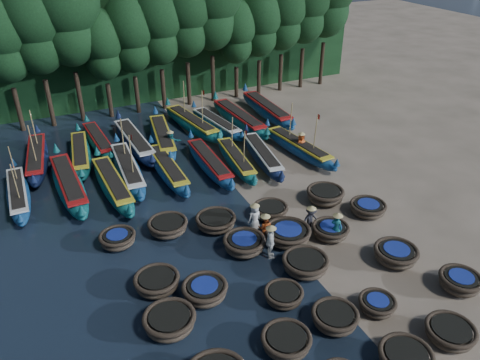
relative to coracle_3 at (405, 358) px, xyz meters
name	(u,v)px	position (x,y,z in m)	size (l,w,h in m)	color
ground	(273,230)	(-0.31, 9.76, -0.43)	(120.00, 120.00, 0.00)	gray
foliage_wall	(148,42)	(-0.31, 33.26, 4.57)	(40.00, 3.00, 10.00)	black
coracle_3	(405,358)	(0.00, 0.00, 0.00)	(2.45, 2.45, 0.75)	brown
coracle_4	(450,332)	(2.49, 0.23, -0.04)	(2.01, 2.01, 0.68)	brown
coracle_6	(286,341)	(-3.61, 2.57, -0.02)	(2.01, 2.01, 0.71)	brown
coracle_7	(335,318)	(-1.22, 2.77, -0.01)	(1.97, 1.97, 0.73)	brown
coracle_8	(377,304)	(0.88, 2.68, -0.05)	(1.63, 1.63, 0.64)	brown
coracle_9	(460,281)	(5.11, 2.18, 0.02)	(2.25, 2.25, 0.77)	brown
coracle_10	(170,321)	(-7.41, 5.39, 0.03)	(2.46, 2.46, 0.81)	brown
coracle_11	(205,291)	(-5.47, 6.44, 0.04)	(2.41, 2.41, 0.81)	brown
coracle_12	(284,295)	(-2.43, 4.83, -0.07)	(2.04, 2.04, 0.63)	brown
coracle_13	(305,264)	(-0.53, 6.14, 0.03)	(2.69, 2.69, 0.80)	brown
coracle_14	(396,254)	(3.82, 4.91, 0.03)	(2.46, 2.46, 0.79)	brown
coracle_15	(157,282)	(-7.21, 7.88, 0.01)	(2.54, 2.54, 0.76)	brown
coracle_16	(244,244)	(-2.48, 8.72, 0.05)	(2.16, 2.16, 0.82)	brown
coracle_17	(288,234)	(-0.11, 8.54, 0.04)	(2.88, 2.88, 0.81)	brown
coracle_18	(330,230)	(2.12, 7.93, -0.02)	(2.39, 2.39, 0.71)	brown
coracle_19	(368,208)	(5.29, 8.87, -0.03)	(2.36, 2.36, 0.69)	brown
coracle_20	(118,239)	(-8.12, 11.87, -0.01)	(1.98, 1.98, 0.72)	brown
coracle_21	(168,226)	(-5.47, 11.85, 0.00)	(2.19, 2.19, 0.75)	brown
coracle_22	(216,221)	(-3.01, 11.20, 0.00)	(2.37, 2.37, 0.75)	brown
coracle_23	(270,211)	(0.12, 10.84, 0.02)	(2.05, 2.05, 0.78)	brown
coracle_24	(325,195)	(3.81, 10.94, 0.05)	(2.43, 2.43, 0.83)	brown
long_boat_0	(18,194)	(-12.50, 18.61, 0.07)	(1.37, 7.36, 3.12)	navy
long_boat_1	(69,184)	(-9.65, 18.42, 0.17)	(1.97, 8.88, 1.56)	#105C5E
long_boat_2	(113,184)	(-7.23, 17.32, 0.13)	(1.81, 8.24, 1.45)	#105C5E
long_boat_3	(128,169)	(-5.96, 18.83, 0.14)	(1.82, 8.43, 3.58)	navy
long_boat_4	(168,168)	(-3.61, 17.89, 0.11)	(1.41, 7.98, 1.40)	navy
long_boat_5	(209,162)	(-0.85, 17.54, 0.11)	(1.50, 7.97, 1.40)	navy
long_boat_6	(236,159)	(0.95, 17.25, 0.07)	(2.00, 7.33, 3.13)	#105C5E
long_boat_7	(262,155)	(2.81, 17.04, 0.09)	(2.45, 7.69, 1.37)	#10153D
long_boat_8	(299,147)	(5.67, 17.02, 0.12)	(2.38, 8.11, 3.47)	navy
long_boat_9	(37,158)	(-11.13, 22.99, 0.13)	(2.24, 8.27, 3.53)	#10153D
long_boat_10	(80,154)	(-8.38, 22.45, 0.10)	(2.20, 7.79, 1.38)	#105C5E
long_boat_11	(98,141)	(-6.86, 24.18, 0.07)	(1.79, 7.48, 1.32)	#105C5E
long_boat_12	(134,141)	(-4.57, 22.78, 0.16)	(1.94, 8.83, 1.55)	#10153D
long_boat_13	(163,137)	(-2.50, 22.66, 0.15)	(2.82, 8.58, 1.53)	navy
long_boat_14	(192,123)	(0.32, 24.23, 0.15)	(2.86, 8.48, 3.65)	#105C5E
long_boat_15	(216,124)	(2.09, 23.48, 0.08)	(2.46, 7.56, 1.35)	navy
long_boat_16	(239,118)	(4.07, 23.54, 0.18)	(2.13, 9.08, 1.60)	#105C5E
long_boat_17	(267,110)	(6.97, 24.28, 0.19)	(1.75, 9.22, 1.62)	navy
fisherman_0	(255,216)	(-1.19, 10.17, 0.43)	(0.85, 0.63, 1.78)	silver
fisherman_1	(337,226)	(2.15, 7.52, 0.50)	(0.64, 0.71, 1.84)	#19626B
fisherman_2	(265,227)	(-1.12, 9.11, 0.40)	(0.95, 0.89, 1.75)	#AE4217
fisherman_3	(311,219)	(1.41, 8.78, 0.38)	(1.05, 0.69, 1.72)	black
fisherman_4	(271,242)	(-1.53, 7.76, 0.53)	(0.83, 1.15, 2.01)	silver
fisherman_5	(171,141)	(-2.32, 21.21, 0.39)	(1.47, 1.14, 1.75)	#19626B
fisherman_6	(301,144)	(5.71, 16.83, 0.47)	(0.96, 0.81, 1.88)	#AE4217
tree_2	(0,35)	(-11.71, 29.76, 6.89)	(4.51, 4.51, 10.63)	black
tree_3	(33,23)	(-9.41, 29.76, 7.57)	(4.92, 4.92, 11.60)	black
tree_4	(64,10)	(-7.11, 29.76, 8.24)	(5.34, 5.34, 12.58)	black
tree_5	(102,45)	(-4.81, 29.76, 5.54)	(3.68, 3.68, 8.68)	black
tree_6	(130,33)	(-2.51, 29.76, 6.22)	(4.09, 4.09, 9.65)	black
tree_7	(158,22)	(-0.21, 29.76, 6.89)	(4.51, 4.51, 10.63)	black
tree_8	(184,11)	(2.09, 29.76, 7.57)	(4.92, 4.92, 11.60)	black
tree_9	(211,0)	(4.39, 29.76, 8.24)	(5.34, 5.34, 12.58)	black
tree_10	(236,31)	(6.69, 29.76, 5.54)	(3.68, 3.68, 8.68)	black
tree_11	(260,21)	(8.99, 29.76, 6.22)	(4.09, 4.09, 9.65)	black
tree_12	(283,11)	(11.29, 29.76, 6.89)	(4.51, 4.51, 10.63)	black
tree_13	(306,1)	(13.59, 29.76, 7.57)	(4.92, 4.92, 11.60)	black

